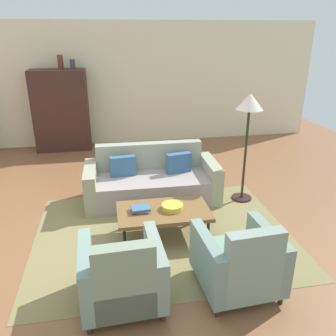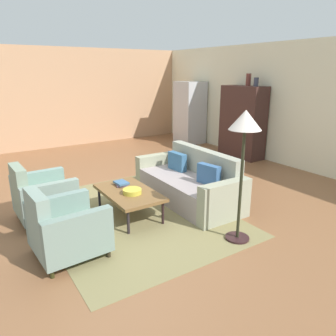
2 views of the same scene
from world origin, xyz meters
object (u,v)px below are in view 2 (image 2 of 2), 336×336
(floor_lamp, at_px, (245,133))
(coffee_table, at_px, (129,193))
(cabinet, at_px, (243,122))
(couch, at_px, (191,184))
(armchair_left, at_px, (41,198))
(fruit_bowl, at_px, (132,191))
(armchair_right, at_px, (63,230))
(refrigerator, at_px, (190,113))
(book_stack, at_px, (121,183))
(vase_round, at_px, (256,82))
(vase_tall, at_px, (248,80))

(floor_lamp, bearing_deg, coffee_table, -148.70)
(cabinet, bearing_deg, couch, -60.15)
(armchair_left, relative_size, fruit_bowl, 3.12)
(armchair_right, xyz_separation_m, floor_lamp, (0.85, 2.05, 1.10))
(armchair_left, height_order, cabinet, cabinet)
(armchair_left, bearing_deg, coffee_table, 60.60)
(armchair_right, bearing_deg, refrigerator, 126.88)
(book_stack, relative_size, refrigerator, 0.13)
(vase_round, bearing_deg, floor_lamp, -49.14)
(cabinet, distance_m, refrigerator, 2.12)
(couch, xyz_separation_m, refrigerator, (-3.77, 2.77, 0.64))
(armchair_left, bearing_deg, floor_lamp, 42.73)
(fruit_bowl, bearing_deg, cabinet, 113.51)
(couch, bearing_deg, cabinet, -59.38)
(armchair_left, xyz_separation_m, armchair_right, (1.20, 0.00, 0.00))
(coffee_table, height_order, book_stack, book_stack)
(couch, xyz_separation_m, armchair_right, (0.60, -2.35, 0.06))
(couch, xyz_separation_m, vase_tall, (-1.55, 2.87, 1.66))
(couch, relative_size, vase_tall, 7.14)
(vase_tall, bearing_deg, floor_lamp, -46.66)
(coffee_table, xyz_separation_m, floor_lamp, (1.45, 0.88, 1.08))
(couch, height_order, vase_tall, vase_tall)
(armchair_left, xyz_separation_m, fruit_bowl, (0.72, 1.17, 0.09))
(coffee_table, distance_m, armchair_right, 1.31)
(couch, distance_m, floor_lamp, 1.88)
(book_stack, relative_size, vase_round, 1.21)
(fruit_bowl, height_order, refrigerator, refrigerator)
(armchair_right, height_order, refrigerator, refrigerator)
(fruit_bowl, bearing_deg, couch, 95.64)
(book_stack, xyz_separation_m, refrigerator, (-3.47, 3.95, 0.49))
(coffee_table, distance_m, floor_lamp, 2.01)
(armchair_left, bearing_deg, vase_round, 95.39)
(couch, height_order, coffee_table, couch)
(coffee_table, distance_m, vase_tall, 4.62)
(couch, distance_m, armchair_left, 2.43)
(book_stack, height_order, vase_tall, vase_tall)
(couch, relative_size, armchair_right, 2.40)
(cabinet, height_order, refrigerator, refrigerator)
(vase_round, xyz_separation_m, refrigerator, (-2.47, -0.10, -0.98))
(vase_tall, bearing_deg, couch, -61.64)
(fruit_bowl, bearing_deg, refrigerator, 134.44)
(cabinet, xyz_separation_m, vase_round, (0.35, -0.00, 1.00))
(armchair_left, height_order, floor_lamp, floor_lamp)
(coffee_table, relative_size, vase_tall, 4.05)
(vase_round, xyz_separation_m, floor_lamp, (2.75, -3.18, -0.46))
(armchair_left, xyz_separation_m, refrigerator, (-3.17, 5.13, 0.58))
(vase_tall, bearing_deg, fruit_bowl, -67.66)
(vase_tall, bearing_deg, refrigerator, -177.42)
(vase_tall, height_order, floor_lamp, vase_tall)
(vase_tall, bearing_deg, coffee_table, -69.10)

